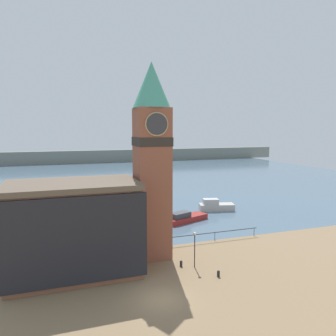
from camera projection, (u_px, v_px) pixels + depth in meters
The scene contains 11 objects.
ground_plane at pixel (162, 299), 26.32m from camera, with size 160.00×160.00×0.00m, color #846B4C.
water at pixel (85, 177), 93.37m from camera, with size 160.00×120.00×0.00m.
far_shoreline at pixel (76, 157), 130.64m from camera, with size 180.00×3.00×5.00m.
pier_railing at pixel (215, 233), 40.02m from camera, with size 11.77×0.08×1.09m.
clock_tower at pixel (152, 156), 34.05m from camera, with size 3.89×3.89×20.41m.
pier_building at pixel (74, 228), 30.72m from camera, with size 12.24×7.59×8.74m.
boat_near at pixel (185, 218), 48.40m from camera, with size 7.15×4.48×1.54m.
boat_far at pixel (215, 206), 55.05m from camera, with size 6.13×3.55×1.97m.
mooring_bollard_near at pixel (218, 273), 30.34m from camera, with size 0.28×0.28×0.61m.
mooring_bollard_far at pixel (181, 263), 32.62m from camera, with size 0.27×0.27×0.61m.
lamp_post at pixel (195, 242), 32.20m from camera, with size 0.32×0.32×3.59m.
Camera 1 is at (-7.58, -23.69, 13.65)m, focal length 35.00 mm.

